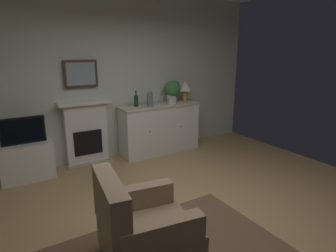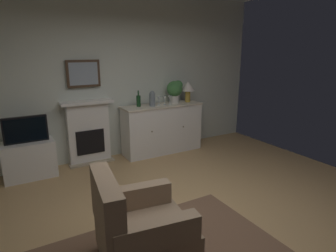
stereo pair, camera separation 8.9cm
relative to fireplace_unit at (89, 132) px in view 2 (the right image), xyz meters
name	(u,v)px [view 2 (the right image)]	position (x,y,z in m)	size (l,w,h in m)	color
ground_plane	(197,225)	(0.58, -2.44, -0.60)	(5.91, 5.20, 0.10)	tan
wall_rear	(115,77)	(0.58, 0.13, 0.90)	(5.91, 0.06, 2.91)	silver
fireplace_unit	(89,132)	(0.00, 0.00, 0.00)	(0.87, 0.30, 1.10)	white
framed_picture	(83,74)	(0.00, 0.05, 0.99)	(0.55, 0.04, 0.45)	#473323
sideboard_cabinet	(162,128)	(1.36, -0.18, -0.08)	(1.55, 0.49, 0.93)	white
table_lamp	(188,88)	(1.93, -0.18, 0.66)	(0.26, 0.26, 0.40)	#B79338
wine_bottle	(139,101)	(0.90, -0.13, 0.49)	(0.08, 0.08, 0.29)	#193F1E
wine_glass_left	(159,99)	(1.28, -0.20, 0.50)	(0.07, 0.07, 0.16)	silver
wine_glass_center	(165,98)	(1.39, -0.22, 0.50)	(0.07, 0.07, 0.16)	silver
wine_glass_right	(170,98)	(1.50, -0.23, 0.50)	(0.07, 0.07, 0.16)	silver
vase_decorative	(152,99)	(1.13, -0.23, 0.52)	(0.11, 0.11, 0.28)	slate
tv_cabinet	(29,160)	(-0.98, -0.16, -0.26)	(0.75, 0.42, 0.57)	white
tv_set	(26,130)	(-0.98, -0.19, 0.23)	(0.62, 0.07, 0.40)	black
potted_plant_small	(175,90)	(1.67, -0.13, 0.64)	(0.30, 0.30, 0.43)	beige
armchair	(138,229)	(-0.30, -2.75, -0.17)	(0.90, 0.87, 0.92)	#8C7259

